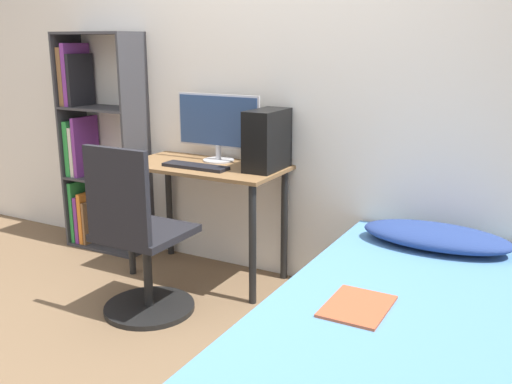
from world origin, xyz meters
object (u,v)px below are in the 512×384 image
Objects in this scene: office_chair at (139,250)px; pc_tower at (267,140)px; keyboard at (195,166)px; bed at (394,350)px; bookshelf at (92,147)px; monitor at (218,124)px.

pc_tower reaches higher than office_chair.
keyboard is 0.47m from pc_tower.
pc_tower is (0.42, 0.70, 0.54)m from office_chair.
bed is at bearing -37.52° from pc_tower.
bed is at bearing -18.49° from bookshelf.
pc_tower reaches higher than keyboard.
office_chair is 1.46m from bed.
monitor is 0.34m from keyboard.
office_chair is 1.64× the size of monitor.
pc_tower is (1.46, -0.04, 0.18)m from bookshelf.
bed is (2.49, -0.83, -0.52)m from bookshelf.
bookshelf is 4.33× the size of pc_tower.
office_chair is (1.04, -0.75, -0.36)m from bookshelf.
bed is 1.64m from keyboard.
keyboard is at bearing -92.15° from monitor.
office_chair is at bearing -92.12° from keyboard.
bookshelf is at bearing 168.38° from keyboard.
bookshelf is 2.67m from bed.
bed is 1.47m from pc_tower.
office_chair is 0.65m from keyboard.
monitor is at bearing 1.61° from bookshelf.
keyboard is (-0.01, -0.25, -0.23)m from monitor.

